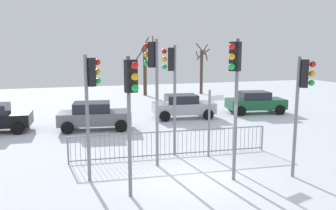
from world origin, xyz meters
TOP-DOWN VIEW (x-y plane):
  - ground_plane at (0.00, 0.00)m, footprint 60.00×60.00m
  - traffic_light_foreground_right at (-2.27, -1.16)m, footprint 0.36×0.56m
  - traffic_light_rear_left at (-0.93, 1.43)m, footprint 0.47×0.46m
  - traffic_light_mid_left at (0.07, 2.44)m, footprint 0.55×0.37m
  - traffic_light_rear_right at (3.38, -1.18)m, footprint 0.52×0.41m
  - traffic_light_foreground_left at (1.08, -0.87)m, footprint 0.48×0.45m
  - traffic_light_mid_right at (-3.21, 0.60)m, footprint 0.54×0.38m
  - direction_sign_post at (1.50, 1.79)m, footprint 0.76×0.28m
  - pedestrian_guard_railing at (-0.01, 2.15)m, footprint 7.98×0.64m
  - car_silver_mid at (3.12, 9.47)m, footprint 3.96×2.28m
  - car_grey_near at (-2.47, 7.96)m, footprint 4.00×2.36m
  - car_green_trailing at (8.32, 9.58)m, footprint 4.01×2.41m
  - bare_tree_left at (8.84, 20.08)m, footprint 1.58×1.58m
  - bare_tree_centre at (3.47, 20.66)m, footprint 2.05×2.04m

SIDE VIEW (x-z plane):
  - ground_plane at x=0.00m, z-range 0.00..0.00m
  - pedestrian_guard_railing at x=-0.01m, z-range 0.02..1.09m
  - car_silver_mid at x=3.12m, z-range 0.03..1.50m
  - car_grey_near at x=-2.47m, z-range 0.03..1.50m
  - car_green_trailing at x=8.32m, z-range 0.03..1.50m
  - direction_sign_post at x=1.50m, z-range 0.17..2.86m
  - bare_tree_left at x=8.84m, z-range -0.01..4.81m
  - bare_tree_centre at x=3.47m, z-range -0.05..5.37m
  - traffic_light_rear_right at x=3.38m, z-range 0.94..4.98m
  - traffic_light_foreground_right at x=-2.27m, z-range 0.95..5.04m
  - traffic_light_mid_right at x=-3.21m, z-range 0.96..5.06m
  - traffic_light_mid_left at x=0.07m, z-range 1.03..5.46m
  - traffic_light_foreground_left at x=1.08m, z-range 1.07..5.66m
  - traffic_light_rear_left at x=-0.93m, z-range 1.07..5.70m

